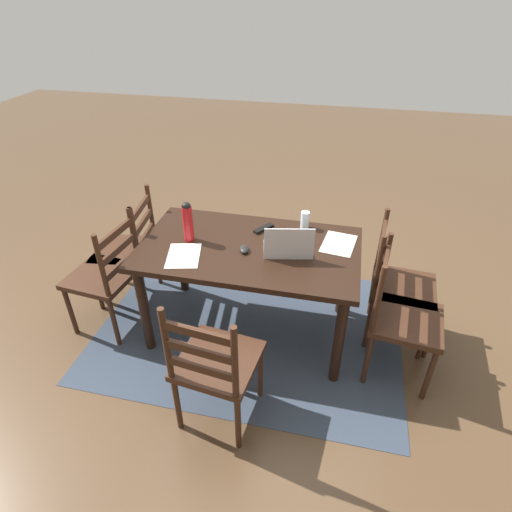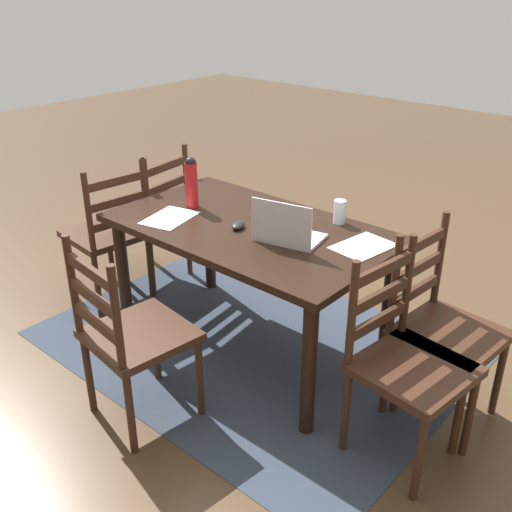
# 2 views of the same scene
# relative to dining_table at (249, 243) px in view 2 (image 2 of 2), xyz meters

# --- Properties ---
(ground_plane) EXTENTS (14.00, 14.00, 0.00)m
(ground_plane) POSITION_rel_dining_table_xyz_m (0.00, 0.00, -0.65)
(ground_plane) COLOR brown
(area_rug) EXTENTS (2.28, 1.66, 0.01)m
(area_rug) POSITION_rel_dining_table_xyz_m (0.00, 0.00, -0.65)
(area_rug) COLOR #333D4C
(area_rug) RESTS_ON ground
(dining_table) EXTENTS (1.50, 0.87, 0.75)m
(dining_table) POSITION_rel_dining_table_xyz_m (0.00, 0.00, 0.00)
(dining_table) COLOR black
(dining_table) RESTS_ON ground
(chair_far_head) EXTENTS (0.49, 0.49, 0.95)m
(chair_far_head) POSITION_rel_dining_table_xyz_m (0.00, 0.80, -0.19)
(chair_far_head) COLOR #3D2316
(chair_far_head) RESTS_ON ground
(chair_right_near) EXTENTS (0.49, 0.49, 0.95)m
(chair_right_near) POSITION_rel_dining_table_xyz_m (1.04, -0.18, -0.19)
(chair_right_near) COLOR #3D2316
(chair_right_near) RESTS_ON ground
(chair_right_far) EXTENTS (0.48, 0.48, 0.95)m
(chair_right_far) POSITION_rel_dining_table_xyz_m (1.04, 0.18, -0.19)
(chair_right_far) COLOR #3D2316
(chair_right_far) RESTS_ON ground
(chair_left_near) EXTENTS (0.48, 0.48, 0.95)m
(chair_left_near) POSITION_rel_dining_table_xyz_m (-1.04, -0.18, -0.19)
(chair_left_near) COLOR #3D2316
(chair_left_near) RESTS_ON ground
(chair_left_far) EXTENTS (0.49, 0.49, 0.95)m
(chair_left_far) POSITION_rel_dining_table_xyz_m (-1.04, 0.17, -0.19)
(chair_left_far) COLOR #3D2316
(chair_left_far) RESTS_ON ground
(laptop) EXTENTS (0.36, 0.28, 0.23)m
(laptop) POSITION_rel_dining_table_xyz_m (-0.27, 0.03, 0.16)
(laptop) COLOR silver
(laptop) RESTS_ON dining_table
(water_bottle) EXTENTS (0.07, 0.07, 0.29)m
(water_bottle) POSITION_rel_dining_table_xyz_m (0.43, 0.01, 0.25)
(water_bottle) COLOR red
(water_bottle) RESTS_ON dining_table
(drinking_glass) EXTENTS (0.06, 0.06, 0.13)m
(drinking_glass) POSITION_rel_dining_table_xyz_m (-0.34, -0.34, 0.16)
(drinking_glass) COLOR silver
(drinking_glass) RESTS_ON dining_table
(computer_mouse) EXTENTS (0.09, 0.11, 0.03)m
(computer_mouse) POSITION_rel_dining_table_xyz_m (0.02, 0.07, 0.12)
(computer_mouse) COLOR black
(computer_mouse) RESTS_ON dining_table
(tv_remote) EXTENTS (0.13, 0.17, 0.02)m
(tv_remote) POSITION_rel_dining_table_xyz_m (-0.05, -0.24, 0.11)
(tv_remote) COLOR black
(tv_remote) RESTS_ON dining_table
(paper_stack_left) EXTENTS (0.25, 0.32, 0.00)m
(paper_stack_left) POSITION_rel_dining_table_xyz_m (-0.59, -0.17, 0.10)
(paper_stack_left) COLOR white
(paper_stack_left) RESTS_ON dining_table
(paper_stack_right) EXTENTS (0.27, 0.34, 0.00)m
(paper_stack_right) POSITION_rel_dining_table_xyz_m (0.39, 0.21, 0.10)
(paper_stack_right) COLOR white
(paper_stack_right) RESTS_ON dining_table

